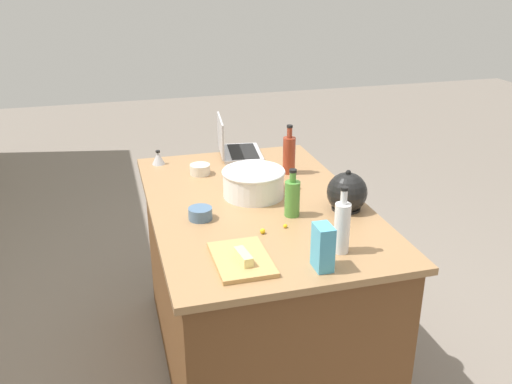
% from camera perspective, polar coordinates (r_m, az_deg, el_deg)
% --- Properties ---
extents(ground_plane, '(12.00, 12.00, 0.00)m').
position_cam_1_polar(ground_plane, '(3.07, 0.00, -16.60)').
color(ground_plane, slate).
extents(island_counter, '(1.50, 0.96, 0.90)m').
position_cam_1_polar(island_counter, '(2.80, 0.00, -9.44)').
color(island_counter, brown).
rests_on(island_counter, ground).
extents(laptop, '(0.33, 0.27, 0.22)m').
position_cam_1_polar(laptop, '(3.20, -2.19, 4.56)').
color(laptop, '#B7B7BC').
rests_on(laptop, island_counter).
extents(mixing_bowl_large, '(0.30, 0.30, 0.13)m').
position_cam_1_polar(mixing_bowl_large, '(2.64, -0.25, 0.99)').
color(mixing_bowl_large, white).
rests_on(mixing_bowl_large, island_counter).
extents(bottle_soy, '(0.06, 0.06, 0.26)m').
position_cam_1_polar(bottle_soy, '(2.92, 3.37, 3.85)').
color(bottle_soy, maroon).
rests_on(bottle_soy, island_counter).
extents(bottle_olive, '(0.07, 0.07, 0.21)m').
position_cam_1_polar(bottle_olive, '(2.43, 3.69, -0.54)').
color(bottle_olive, '#4C8C38').
rests_on(bottle_olive, island_counter).
extents(bottle_vinegar, '(0.06, 0.06, 0.27)m').
position_cam_1_polar(bottle_vinegar, '(2.15, 8.69, -3.44)').
color(bottle_vinegar, white).
rests_on(bottle_vinegar, island_counter).
extents(kettle, '(0.21, 0.18, 0.20)m').
position_cam_1_polar(kettle, '(2.52, 9.17, -0.06)').
color(kettle, black).
rests_on(kettle, island_counter).
extents(cutting_board, '(0.30, 0.20, 0.02)m').
position_cam_1_polar(cutting_board, '(2.10, -1.47, -6.81)').
color(cutting_board, tan).
rests_on(cutting_board, island_counter).
extents(butter_stick_left, '(0.11, 0.05, 0.04)m').
position_cam_1_polar(butter_stick_left, '(2.06, -1.27, -6.55)').
color(butter_stick_left, '#F4E58C').
rests_on(butter_stick_left, cutting_board).
extents(ramekin_small, '(0.10, 0.10, 0.05)m').
position_cam_1_polar(ramekin_small, '(2.93, -5.68, 2.29)').
color(ramekin_small, beige).
rests_on(ramekin_small, island_counter).
extents(ramekin_medium, '(0.10, 0.10, 0.05)m').
position_cam_1_polar(ramekin_medium, '(2.43, -5.65, -2.18)').
color(ramekin_medium, slate).
rests_on(ramekin_medium, island_counter).
extents(kitchen_timer, '(0.07, 0.07, 0.08)m').
position_cam_1_polar(kitchen_timer, '(3.11, -9.85, 3.42)').
color(kitchen_timer, '#B2B2B7').
rests_on(kitchen_timer, island_counter).
extents(candy_bag, '(0.09, 0.06, 0.17)m').
position_cam_1_polar(candy_bag, '(2.04, 6.78, -5.57)').
color(candy_bag, '#4CA5CC').
rests_on(candy_bag, island_counter).
extents(candy_0, '(0.02, 0.02, 0.02)m').
position_cam_1_polar(candy_0, '(2.75, 2.19, 0.58)').
color(candy_0, blue).
rests_on(candy_0, island_counter).
extents(candy_2, '(0.02, 0.02, 0.02)m').
position_cam_1_polar(candy_2, '(2.35, 2.98, -3.44)').
color(candy_2, yellow).
rests_on(candy_2, island_counter).
extents(candy_4, '(0.01, 0.01, 0.01)m').
position_cam_1_polar(candy_4, '(2.76, -0.95, 0.66)').
color(candy_4, blue).
rests_on(candy_4, island_counter).
extents(candy_5, '(0.02, 0.02, 0.02)m').
position_cam_1_polar(candy_5, '(2.75, 4.28, 0.54)').
color(candy_5, orange).
rests_on(candy_5, island_counter).
extents(candy_6, '(0.02, 0.02, 0.02)m').
position_cam_1_polar(candy_6, '(3.08, 0.46, 3.09)').
color(candy_6, yellow).
rests_on(candy_6, island_counter).
extents(candy_7, '(0.02, 0.02, 0.02)m').
position_cam_1_polar(candy_7, '(2.30, 0.68, -3.97)').
color(candy_7, yellow).
rests_on(candy_7, island_counter).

